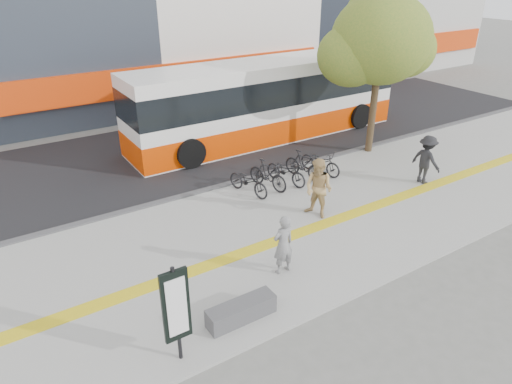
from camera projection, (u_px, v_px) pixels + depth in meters
ground at (301, 259)px, 12.44m from camera, size 120.00×120.00×0.00m
sidewalk at (270, 233)px, 13.55m from camera, size 40.00×7.00×0.08m
tactile_strip at (280, 240)px, 13.15m from camera, size 40.00×0.45×0.01m
street at (169, 154)px, 19.20m from camera, size 40.00×8.00×0.06m
curb at (214, 189)px, 16.17m from camera, size 40.00×0.25×0.14m
bench at (241, 311)px, 10.14m from camera, size 1.60×0.45×0.45m
signboard at (176, 307)px, 8.67m from camera, size 0.55×0.10×2.20m
street_tree at (378, 41)px, 17.52m from camera, size 4.40×3.80×6.31m
bus at (267, 102)px, 20.33m from camera, size 12.69×3.01×3.38m
bicycle_row at (286, 171)px, 16.36m from camera, size 4.17×1.87×1.03m
seated_woman at (283, 245)px, 11.47m from camera, size 0.60×0.40×1.62m
pedestrian_tan at (319, 189)px, 14.00m from camera, size 0.96×1.09×1.89m
pedestrian_dark at (426, 160)px, 16.24m from camera, size 0.68×1.15×1.76m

